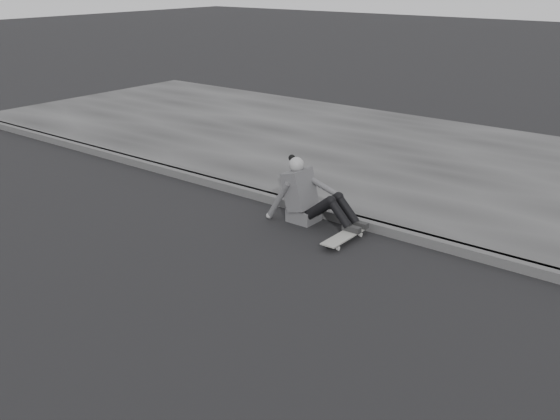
# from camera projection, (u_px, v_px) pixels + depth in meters

# --- Properties ---
(ground) EXTENTS (80.00, 80.00, 0.00)m
(ground) POSITION_uv_depth(u_px,v_px,m) (414.00, 383.00, 5.06)
(ground) COLOR black
(ground) RESTS_ON ground
(curb) EXTENTS (24.00, 0.16, 0.12)m
(curb) POSITION_uv_depth(u_px,v_px,m) (520.00, 265.00, 6.94)
(curb) COLOR #444444
(curb) RESTS_ON ground
(skateboard) EXTENTS (0.20, 0.78, 0.09)m
(skateboard) POSITION_uv_depth(u_px,v_px,m) (344.00, 236.00, 7.66)
(skateboard) COLOR #A9A9A3
(skateboard) RESTS_ON ground
(seated_woman) EXTENTS (1.38, 0.46, 0.88)m
(seated_woman) POSITION_uv_depth(u_px,v_px,m) (308.00, 197.00, 8.16)
(seated_woman) COLOR #48484A
(seated_woman) RESTS_ON ground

